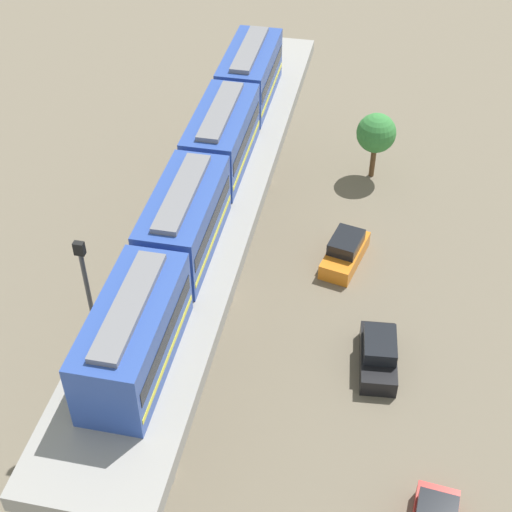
# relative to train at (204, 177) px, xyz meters

# --- Properties ---
(ground_plane) EXTENTS (120.00, 120.00, 0.00)m
(ground_plane) POSITION_rel_train_xyz_m (0.00, 1.04, -9.13)
(ground_plane) COLOR #706654
(viaduct) EXTENTS (5.20, 35.80, 7.60)m
(viaduct) POSITION_rel_train_xyz_m (0.00, 1.04, -3.19)
(viaduct) COLOR #999691
(viaduct) RESTS_ON ground
(train) EXTENTS (2.64, 27.45, 3.24)m
(train) POSITION_rel_train_xyz_m (0.00, 0.00, 0.00)
(train) COLOR #2D4CA5
(train) RESTS_ON viaduct
(parked_car_black) EXTENTS (2.20, 4.36, 1.76)m
(parked_car_black) POSITION_rel_train_xyz_m (9.29, -1.95, -8.39)
(parked_car_black) COLOR black
(parked_car_black) RESTS_ON ground
(parked_car_orange) EXTENTS (2.68, 4.49, 1.76)m
(parked_car_orange) POSITION_rel_train_xyz_m (6.72, 5.72, -8.39)
(parked_car_orange) COLOR orange
(parked_car_orange) RESTS_ON ground
(tree_near_viaduct) EXTENTS (2.63, 2.63, 4.70)m
(tree_near_viaduct) POSITION_rel_train_xyz_m (7.52, 14.99, -5.78)
(tree_near_viaduct) COLOR brown
(tree_near_viaduct) RESTS_ON ground
(signal_post) EXTENTS (0.44, 0.28, 10.20)m
(signal_post) POSITION_rel_train_xyz_m (-3.40, -6.97, -3.51)
(signal_post) COLOR #4C4C51
(signal_post) RESTS_ON ground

